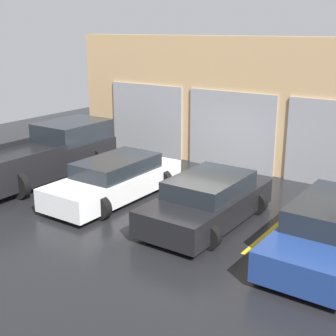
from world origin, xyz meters
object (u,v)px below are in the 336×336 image
sedan_white (115,179)px  pickup_truck (49,154)px  sedan_side (208,201)px  van_right (331,229)px

sedan_white → pickup_truck: bearing=174.9°
sedan_side → van_right: (3.19, 0.01, 0.01)m
sedan_white → van_right: size_ratio=0.98×
pickup_truck → sedan_side: 6.39m
pickup_truck → van_right: pickup_truck is taller
sedan_white → van_right: (6.38, 0.00, 0.02)m
sedan_white → sedan_side: size_ratio=1.10×
sedan_white → sedan_side: sedan_side is taller
pickup_truck → van_right: (9.57, -0.28, -0.22)m
sedan_white → sedan_side: (3.19, -0.00, 0.01)m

